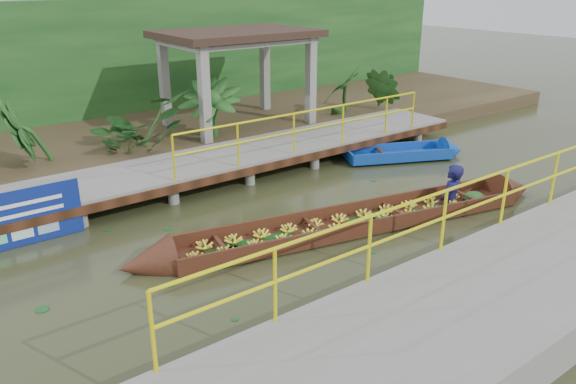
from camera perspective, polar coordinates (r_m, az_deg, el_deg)
ground at (r=10.89m, az=-0.42°, el=-4.25°), size 80.00×80.00×0.00m
land_strip at (r=17.07m, az=-15.69°, el=5.27°), size 30.00×8.00×0.45m
far_dock at (r=13.43m, az=-9.12°, el=2.70°), size 16.00×2.06×1.66m
near_dock at (r=8.94m, az=21.64°, el=-9.79°), size 18.00×2.40×1.73m
pavilion at (r=16.84m, az=-5.21°, el=14.77°), size 4.40×3.00×3.00m
foliage_backdrop at (r=19.02m, az=-19.14°, el=11.97°), size 30.00×0.80×4.00m
vendor_boat at (r=11.32m, az=8.80°, el=-1.97°), size 9.19×2.79×2.21m
moored_blue_boat at (r=15.81m, az=13.77°, el=3.89°), size 3.37×2.15×0.79m
tropical_plants at (r=15.42m, az=-8.38°, el=7.80°), size 14.14×1.14×1.43m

